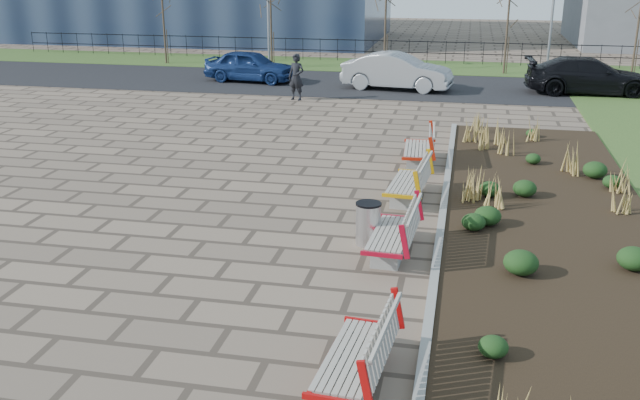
% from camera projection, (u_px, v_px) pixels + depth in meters
% --- Properties ---
extents(ground, '(120.00, 120.00, 0.00)m').
position_uv_depth(ground, '(199.00, 299.00, 12.23)').
color(ground, '#74604F').
rests_on(ground, ground).
extents(planting_bed, '(4.50, 18.00, 0.10)m').
position_uv_depth(planting_bed, '(550.00, 222.00, 15.64)').
color(planting_bed, black).
rests_on(planting_bed, ground).
extents(planting_curb, '(0.16, 18.00, 0.15)m').
position_uv_depth(planting_curb, '(443.00, 214.00, 16.08)').
color(planting_curb, gray).
rests_on(planting_curb, ground).
extents(grass_verge_far, '(80.00, 5.00, 0.04)m').
position_uv_depth(grass_verge_far, '(387.00, 66.00, 38.16)').
color(grass_verge_far, '#33511E').
rests_on(grass_verge_far, ground).
extents(road, '(80.00, 7.00, 0.02)m').
position_uv_depth(road, '(372.00, 85.00, 32.60)').
color(road, black).
rests_on(road, ground).
extents(bench_a, '(1.08, 2.17, 1.00)m').
position_uv_depth(bench_a, '(353.00, 353.00, 9.63)').
color(bench_a, '#BA0C0C').
rests_on(bench_a, ground).
extents(bench_b, '(1.02, 2.15, 1.00)m').
position_uv_depth(bench_b, '(391.00, 231.00, 13.89)').
color(bench_b, '#B10B22').
rests_on(bench_b, ground).
extents(bench_c, '(1.07, 2.17, 1.00)m').
position_uv_depth(bench_c, '(407.00, 180.00, 17.06)').
color(bench_c, '#D8980B').
rests_on(bench_c, ground).
extents(bench_d, '(1.01, 2.15, 1.00)m').
position_uv_depth(bench_d, '(417.00, 147.00, 20.06)').
color(bench_d, '#B7200C').
rests_on(bench_d, ground).
extents(litter_bin, '(0.51, 0.51, 0.87)m').
position_uv_depth(litter_bin, '(368.00, 224.00, 14.44)').
color(litter_bin, '#B2B2B7').
rests_on(litter_bin, ground).
extents(pedestrian, '(0.78, 0.62, 1.87)m').
position_uv_depth(pedestrian, '(296.00, 77.00, 28.92)').
color(pedestrian, black).
rests_on(pedestrian, ground).
extents(car_blue, '(4.42, 2.21, 1.45)m').
position_uv_depth(car_blue, '(250.00, 66.00, 33.22)').
color(car_blue, navy).
rests_on(car_blue, road).
extents(car_silver, '(4.96, 2.29, 1.57)m').
position_uv_depth(car_silver, '(397.00, 71.00, 31.21)').
color(car_silver, '#929598').
rests_on(car_silver, road).
extents(car_black, '(5.33, 2.36, 1.52)m').
position_uv_depth(car_black, '(589.00, 76.00, 30.21)').
color(car_black, black).
rests_on(car_black, road).
extents(tree_a, '(1.40, 1.40, 4.00)m').
position_uv_depth(tree_a, '(164.00, 26.00, 38.42)').
color(tree_a, '#4C3D2D').
rests_on(tree_a, grass_verge_far).
extents(tree_b, '(1.40, 1.40, 4.00)m').
position_uv_depth(tree_b, '(271.00, 28.00, 37.27)').
color(tree_b, '#4C3D2D').
rests_on(tree_b, grass_verge_far).
extents(tree_c, '(1.40, 1.40, 4.00)m').
position_uv_depth(tree_c, '(385.00, 30.00, 36.12)').
color(tree_c, '#4C3D2D').
rests_on(tree_c, grass_verge_far).
extents(tree_d, '(1.40, 1.40, 4.00)m').
position_uv_depth(tree_d, '(507.00, 33.00, 34.96)').
color(tree_d, '#4C3D2D').
rests_on(tree_d, grass_verge_far).
extents(tree_e, '(1.40, 1.40, 4.00)m').
position_uv_depth(tree_e, '(637.00, 35.00, 33.81)').
color(tree_e, '#4C3D2D').
rests_on(tree_e, grass_verge_far).
extents(lamp_west, '(0.24, 0.60, 6.00)m').
position_uv_depth(lamp_west, '(268.00, 9.00, 36.48)').
color(lamp_west, gray).
rests_on(lamp_west, grass_verge_far).
extents(lamp_east, '(0.24, 0.60, 6.00)m').
position_uv_depth(lamp_east, '(552.00, 13.00, 33.79)').
color(lamp_east, gray).
rests_on(lamp_east, grass_verge_far).
extents(railing_fence, '(44.00, 0.10, 1.20)m').
position_uv_depth(railing_fence, '(391.00, 51.00, 39.35)').
color(railing_fence, black).
rests_on(railing_fence, grass_verge_far).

